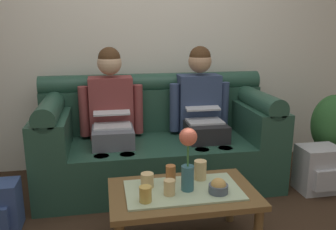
{
  "coord_description": "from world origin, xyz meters",
  "views": [
    {
      "loc": [
        -0.46,
        -1.84,
        1.4
      ],
      "look_at": [
        0.05,
        0.91,
        0.69
      ],
      "focal_mm": 37.76,
      "sensor_mm": 36.0,
      "label": 1
    }
  ],
  "objects_px": {
    "cup_far_right": "(145,194)",
    "backpack_right": "(318,170)",
    "couch": "(158,142)",
    "person_left": "(112,114)",
    "cup_far_center": "(147,180)",
    "coffee_table": "(183,198)",
    "cup_far_left": "(171,174)",
    "potted_plant": "(332,131)",
    "flower_vase": "(188,155)",
    "person_right": "(202,110)",
    "cup_near_right": "(200,170)",
    "snack_bowl": "(218,187)",
    "cup_near_left": "(169,187)"
  },
  "relations": [
    {
      "from": "flower_vase",
      "to": "snack_bowl",
      "type": "bearing_deg",
      "value": -21.6
    },
    {
      "from": "backpack_right",
      "to": "coffee_table",
      "type": "bearing_deg",
      "value": -157.2
    },
    {
      "from": "cup_far_right",
      "to": "potted_plant",
      "type": "bearing_deg",
      "value": 27.38
    },
    {
      "from": "person_right",
      "to": "cup_near_right",
      "type": "relative_size",
      "value": 9.45
    },
    {
      "from": "cup_far_center",
      "to": "cup_far_right",
      "type": "xyz_separation_m",
      "value": [
        -0.03,
        -0.19,
        0.0
      ]
    },
    {
      "from": "flower_vase",
      "to": "person_right",
      "type": "bearing_deg",
      "value": 69.88
    },
    {
      "from": "cup_near_right",
      "to": "cup_far_left",
      "type": "xyz_separation_m",
      "value": [
        -0.2,
        -0.01,
        -0.01
      ]
    },
    {
      "from": "cup_far_right",
      "to": "couch",
      "type": "bearing_deg",
      "value": 77.55
    },
    {
      "from": "backpack_right",
      "to": "couch",
      "type": "bearing_deg",
      "value": 160.69
    },
    {
      "from": "coffee_table",
      "to": "person_left",
      "type": "bearing_deg",
      "value": 111.62
    },
    {
      "from": "flower_vase",
      "to": "snack_bowl",
      "type": "xyz_separation_m",
      "value": [
        0.18,
        -0.07,
        -0.2
      ]
    },
    {
      "from": "flower_vase",
      "to": "cup_far_left",
      "type": "distance_m",
      "value": 0.24
    },
    {
      "from": "cup_far_center",
      "to": "backpack_right",
      "type": "xyz_separation_m",
      "value": [
        1.54,
        0.48,
        -0.25
      ]
    },
    {
      "from": "person_left",
      "to": "cup_near_right",
      "type": "bearing_deg",
      "value": -58.24
    },
    {
      "from": "cup_near_right",
      "to": "cup_far_center",
      "type": "distance_m",
      "value": 0.37
    },
    {
      "from": "coffee_table",
      "to": "cup_far_right",
      "type": "bearing_deg",
      "value": -155.01
    },
    {
      "from": "couch",
      "to": "person_left",
      "type": "relative_size",
      "value": 1.69
    },
    {
      "from": "person_right",
      "to": "cup_far_center",
      "type": "bearing_deg",
      "value": -123.25
    },
    {
      "from": "person_right",
      "to": "flower_vase",
      "type": "distance_m",
      "value": 1.1
    },
    {
      "from": "snack_bowl",
      "to": "potted_plant",
      "type": "xyz_separation_m",
      "value": [
        1.44,
        0.95,
        -0.0
      ]
    },
    {
      "from": "person_right",
      "to": "cup_far_left",
      "type": "distance_m",
      "value": 1.03
    },
    {
      "from": "coffee_table",
      "to": "backpack_right",
      "type": "distance_m",
      "value": 1.44
    },
    {
      "from": "cup_far_left",
      "to": "potted_plant",
      "type": "height_order",
      "value": "potted_plant"
    },
    {
      "from": "cup_far_left",
      "to": "person_left",
      "type": "bearing_deg",
      "value": 111.19
    },
    {
      "from": "person_left",
      "to": "snack_bowl",
      "type": "distance_m",
      "value": 1.28
    },
    {
      "from": "person_left",
      "to": "cup_far_center",
      "type": "relative_size",
      "value": 13.24
    },
    {
      "from": "coffee_table",
      "to": "cup_near_left",
      "type": "xyz_separation_m",
      "value": [
        -0.1,
        -0.05,
        0.11
      ]
    },
    {
      "from": "couch",
      "to": "person_left",
      "type": "distance_m",
      "value": 0.49
    },
    {
      "from": "flower_vase",
      "to": "snack_bowl",
      "type": "distance_m",
      "value": 0.27
    },
    {
      "from": "cup_near_right",
      "to": "coffee_table",
      "type": "bearing_deg",
      "value": -138.8
    },
    {
      "from": "flower_vase",
      "to": "couch",
      "type": "bearing_deg",
      "value": 91.42
    },
    {
      "from": "person_left",
      "to": "cup_far_center",
      "type": "distance_m",
      "value": 0.99
    },
    {
      "from": "person_left",
      "to": "coffee_table",
      "type": "distance_m",
      "value": 1.14
    },
    {
      "from": "person_left",
      "to": "snack_bowl",
      "type": "height_order",
      "value": "person_left"
    },
    {
      "from": "snack_bowl",
      "to": "cup_far_center",
      "type": "distance_m",
      "value": 0.45
    },
    {
      "from": "coffee_table",
      "to": "cup_far_left",
      "type": "bearing_deg",
      "value": 114.79
    },
    {
      "from": "cup_far_right",
      "to": "person_left",
      "type": "bearing_deg",
      "value": 97.64
    },
    {
      "from": "couch",
      "to": "cup_far_right",
      "type": "distance_m",
      "value": 1.17
    },
    {
      "from": "potted_plant",
      "to": "flower_vase",
      "type": "bearing_deg",
      "value": -151.52
    },
    {
      "from": "person_left",
      "to": "cup_near_left",
      "type": "distance_m",
      "value": 1.13
    },
    {
      "from": "cup_far_center",
      "to": "cup_near_right",
      "type": "bearing_deg",
      "value": 8.85
    },
    {
      "from": "couch",
      "to": "person_left",
      "type": "xyz_separation_m",
      "value": [
        -0.4,
        -0.0,
        0.28
      ]
    },
    {
      "from": "snack_bowl",
      "to": "cup_far_right",
      "type": "relative_size",
      "value": 1.28
    },
    {
      "from": "cup_far_center",
      "to": "cup_far_right",
      "type": "relative_size",
      "value": 0.97
    },
    {
      "from": "potted_plant",
      "to": "person_right",
      "type": "bearing_deg",
      "value": 172.92
    },
    {
      "from": "cup_far_left",
      "to": "snack_bowl",
      "type": "bearing_deg",
      "value": -38.31
    },
    {
      "from": "person_left",
      "to": "cup_far_left",
      "type": "distance_m",
      "value": 0.98
    },
    {
      "from": "cup_far_right",
      "to": "backpack_right",
      "type": "height_order",
      "value": "cup_far_right"
    },
    {
      "from": "person_left",
      "to": "cup_far_right",
      "type": "height_order",
      "value": "person_left"
    },
    {
      "from": "flower_vase",
      "to": "backpack_right",
      "type": "distance_m",
      "value": 1.48
    }
  ]
}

